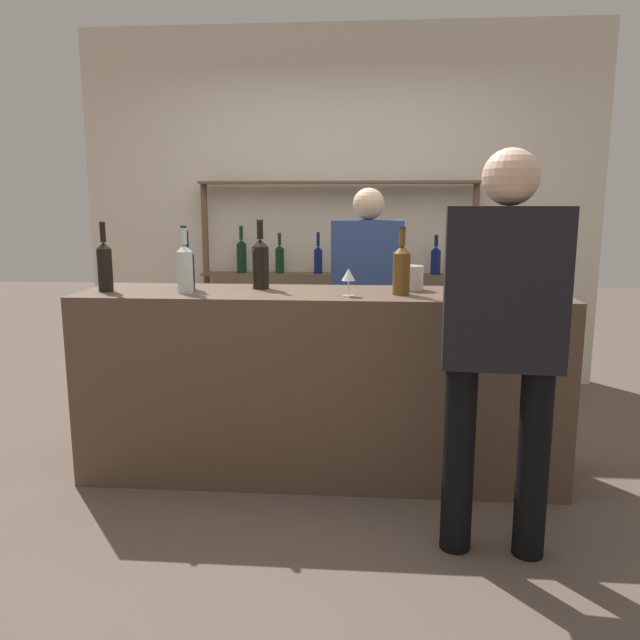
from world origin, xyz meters
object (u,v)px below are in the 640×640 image
(counter_bottle_0, at_px, (261,262))
(counter_bottle_4, at_px, (185,267))
(wine_glass, at_px, (348,276))
(cork_jar, at_px, (411,278))
(counter_bottle_1, at_px, (459,266))
(counter_bottle_3, at_px, (105,265))
(counter_bottle_2, at_px, (187,267))
(server_behind_counter, at_px, (367,289))
(ice_bucket, at_px, (501,275))
(customer_right, at_px, (503,327))
(counter_bottle_5, at_px, (401,268))

(counter_bottle_0, distance_m, counter_bottle_4, 0.41)
(wine_glass, relative_size, cork_jar, 1.02)
(counter_bottle_1, bearing_deg, counter_bottle_3, -174.07)
(counter_bottle_2, xyz_separation_m, cork_jar, (1.19, 0.07, -0.06))
(wine_glass, relative_size, server_behind_counter, 0.09)
(counter_bottle_0, xyz_separation_m, counter_bottle_2, (-0.39, -0.06, -0.02))
(ice_bucket, relative_size, customer_right, 0.13)
(counter_bottle_4, xyz_separation_m, counter_bottle_5, (1.10, 0.03, -0.00))
(counter_bottle_2, height_order, wine_glass, counter_bottle_2)
(ice_bucket, bearing_deg, counter_bottle_0, 170.45)
(ice_bucket, xyz_separation_m, customer_right, (-0.11, -0.64, -0.14))
(counter_bottle_4, distance_m, cork_jar, 1.18)
(wine_glass, relative_size, ice_bucket, 0.64)
(counter_bottle_3, relative_size, customer_right, 0.22)
(counter_bottle_0, relative_size, counter_bottle_5, 1.09)
(counter_bottle_1, bearing_deg, counter_bottle_2, -177.03)
(counter_bottle_5, height_order, wine_glass, counter_bottle_5)
(counter_bottle_3, bearing_deg, server_behind_counter, 33.66)
(counter_bottle_4, bearing_deg, ice_bucket, -0.27)
(counter_bottle_5, bearing_deg, counter_bottle_4, -178.24)
(counter_bottle_1, height_order, ice_bucket, counter_bottle_1)
(counter_bottle_1, distance_m, counter_bottle_3, 1.85)
(counter_bottle_5, distance_m, customer_right, 0.79)
(counter_bottle_1, height_order, cork_jar, counter_bottle_1)
(counter_bottle_0, height_order, cork_jar, counter_bottle_0)
(counter_bottle_3, relative_size, counter_bottle_5, 1.06)
(counter_bottle_1, distance_m, counter_bottle_4, 1.42)
(wine_glass, bearing_deg, server_behind_counter, 84.69)
(cork_jar, distance_m, server_behind_counter, 0.77)
(counter_bottle_0, bearing_deg, counter_bottle_2, -171.53)
(counter_bottle_1, bearing_deg, server_behind_counter, 124.00)
(counter_bottle_1, bearing_deg, counter_bottle_5, -149.54)
(wine_glass, bearing_deg, ice_bucket, 2.93)
(counter_bottle_0, xyz_separation_m, counter_bottle_5, (0.74, -0.17, -0.01))
(counter_bottle_1, xyz_separation_m, counter_bottle_5, (-0.31, -0.18, 0.00))
(server_behind_counter, bearing_deg, counter_bottle_2, -46.15)
(counter_bottle_3, distance_m, wine_glass, 1.27)
(wine_glass, bearing_deg, customer_right, -43.57)
(counter_bottle_3, height_order, server_behind_counter, server_behind_counter)
(counter_bottle_3, height_order, wine_glass, counter_bottle_3)
(counter_bottle_4, distance_m, server_behind_counter, 1.33)
(counter_bottle_5, height_order, cork_jar, counter_bottle_5)
(customer_right, height_order, server_behind_counter, customer_right)
(cork_jar, xyz_separation_m, customer_right, (0.31, -0.86, -0.09))
(counter_bottle_5, bearing_deg, cork_jar, 72.07)
(cork_jar, bearing_deg, counter_bottle_4, -169.52)
(server_behind_counter, bearing_deg, counter_bottle_5, 15.32)
(counter_bottle_3, bearing_deg, counter_bottle_4, -3.24)
(counter_bottle_2, xyz_separation_m, wine_glass, (0.87, -0.19, -0.02))
(counter_bottle_4, relative_size, wine_glass, 2.49)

